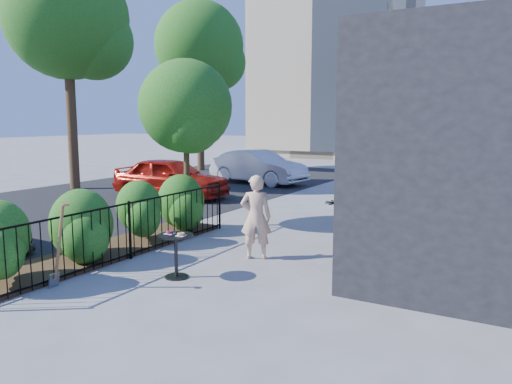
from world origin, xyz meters
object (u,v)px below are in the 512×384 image
Objects in this scene: street_tree_near at (67,25)px; car_red at (171,178)px; patio_tree at (187,112)px; shovel at (58,250)px; street_tree_far at (200,51)px; car_silver at (258,167)px; cafe_table at (176,248)px; woman at (256,217)px.

street_tree_near is 6.86m from car_red.
patio_tree reaches higher than shovel.
car_red is at bearing 2.16° from street_tree_near.
street_tree_far is 2.01× the size of car_silver.
car_red is at bearing 134.21° from patio_tree.
cafe_table is 8.56m from car_red.
patio_tree is at bearing -55.49° from street_tree_far.
woman is (0.57, 1.65, 0.29)m from cafe_table.
street_tree_near is 12.59m from woman.
street_tree_far is 5.23× the size of woman.
patio_tree is at bearing 102.16° from shovel.
patio_tree is at bearing -153.15° from car_silver.
car_red is (-6.04, 4.93, -0.12)m from woman.
street_tree_near and street_tree_far have the same top height.
shovel is 0.34× the size of car_silver.
woman is 3.48m from shovel.
car_silver is at bearing -87.72° from woman.
cafe_table is at bearing -144.69° from car_red.
patio_tree is 3.74m from woman.
car_red is (-5.46, 6.58, 0.17)m from cafe_table.
car_silver is (5.12, 4.80, -5.24)m from street_tree_near.
car_silver is at bearing -31.98° from street_tree_far.
woman is 7.80m from car_red.
car_silver is (-4.77, 11.22, 0.17)m from cafe_table.
street_tree_near is 5.23× the size of woman.
patio_tree reaches higher than cafe_table.
car_red is at bearing -66.16° from woman.
woman reaches higher than car_silver.
car_red is (4.43, -7.83, -5.24)m from street_tree_far.
shovel is at bearing 32.22° from woman.
woman is at bearing -29.56° from patio_tree.
cafe_table is (9.89, -14.42, -5.41)m from street_tree_far.
street_tree_far is (-7.70, 11.20, 3.15)m from patio_tree.
street_tree_near is (-7.70, 3.20, 3.15)m from patio_tree.
cafe_table is 0.55× the size of shovel.
shovel is (-1.78, -2.98, -0.17)m from woman.
car_red is 4.69m from car_silver.
street_tree_far is 18.30m from cafe_table.
woman is 1.13× the size of shovel.
woman is 0.39× the size of car_silver.
street_tree_far is 10.66× the size of cafe_table.
patio_tree is 5.07× the size of cafe_table.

